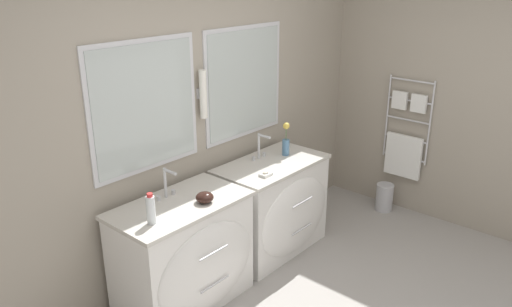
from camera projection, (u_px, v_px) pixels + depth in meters
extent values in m
cube|color=#9E9384|center=(193.00, 119.00, 4.00)|extent=(5.88, 0.06, 2.60)
cube|color=silver|center=(145.00, 107.00, 3.56)|extent=(0.94, 0.02, 0.96)
cube|color=#B2BCBA|center=(146.00, 107.00, 3.55)|extent=(0.87, 0.01, 0.89)
cube|color=silver|center=(244.00, 82.00, 4.31)|extent=(0.94, 0.02, 0.96)
cube|color=#B2BCBA|center=(245.00, 83.00, 4.30)|extent=(0.87, 0.01, 0.89)
cylinder|color=white|center=(203.00, 94.00, 3.91)|extent=(0.06, 0.06, 0.38)
cube|color=silver|center=(200.00, 93.00, 3.93)|extent=(0.05, 0.02, 0.08)
cube|color=#9E9384|center=(422.00, 90.00, 4.94)|extent=(0.06, 3.56, 2.60)
cylinder|color=silver|center=(430.00, 124.00, 4.92)|extent=(0.02, 0.02, 0.87)
cylinder|color=silver|center=(387.00, 116.00, 5.20)|extent=(0.02, 0.02, 0.87)
cylinder|color=silver|center=(412.00, 81.00, 4.92)|extent=(0.02, 0.46, 0.02)
cylinder|color=silver|center=(410.00, 101.00, 4.99)|extent=(0.02, 0.46, 0.02)
cylinder|color=silver|center=(408.00, 120.00, 5.06)|extent=(0.02, 0.46, 0.02)
cylinder|color=silver|center=(406.00, 139.00, 5.13)|extent=(0.02, 0.46, 0.02)
cylinder|color=silver|center=(404.00, 157.00, 5.20)|extent=(0.02, 0.46, 0.02)
cube|color=white|center=(403.00, 156.00, 5.18)|extent=(0.04, 0.39, 0.45)
cube|color=white|center=(419.00, 103.00, 4.92)|extent=(0.04, 0.16, 0.18)
cube|color=white|center=(400.00, 100.00, 5.04)|extent=(0.04, 0.16, 0.18)
cube|color=white|center=(183.00, 256.00, 3.75)|extent=(0.99, 0.54, 0.82)
ellipsoid|color=white|center=(208.00, 269.00, 3.59)|extent=(0.91, 0.12, 0.69)
cube|color=beige|center=(180.00, 205.00, 3.60)|extent=(1.02, 0.57, 0.03)
ellipsoid|color=white|center=(182.00, 209.00, 3.60)|extent=(0.42, 0.37, 0.08)
cylinder|color=silver|center=(214.00, 253.00, 3.49)|extent=(0.27, 0.01, 0.01)
cylinder|color=silver|center=(215.00, 284.00, 3.58)|extent=(0.27, 0.01, 0.01)
cube|color=white|center=(271.00, 208.00, 4.50)|extent=(0.99, 0.54, 0.82)
ellipsoid|color=white|center=(295.00, 217.00, 4.33)|extent=(0.91, 0.12, 0.69)
cube|color=beige|center=(272.00, 164.00, 4.35)|extent=(1.02, 0.57, 0.03)
ellipsoid|color=white|center=(274.00, 167.00, 4.34)|extent=(0.42, 0.37, 0.08)
cylinder|color=silver|center=(302.00, 202.00, 4.23)|extent=(0.27, 0.01, 0.01)
cylinder|color=silver|center=(301.00, 229.00, 4.33)|extent=(0.27, 0.01, 0.01)
cylinder|color=silver|center=(165.00, 183.00, 3.65)|extent=(0.02, 0.02, 0.23)
cylinder|color=silver|center=(170.00, 172.00, 3.57)|extent=(0.02, 0.13, 0.02)
cylinder|color=silver|center=(159.00, 198.00, 3.63)|extent=(0.03, 0.03, 0.04)
cylinder|color=silver|center=(173.00, 192.00, 3.73)|extent=(0.03, 0.03, 0.04)
cylinder|color=silver|center=(259.00, 146.00, 4.40)|extent=(0.02, 0.02, 0.23)
cylinder|color=silver|center=(264.00, 136.00, 4.32)|extent=(0.02, 0.13, 0.02)
cylinder|color=silver|center=(254.00, 159.00, 4.38)|extent=(0.03, 0.03, 0.04)
cylinder|color=silver|center=(264.00, 154.00, 4.48)|extent=(0.03, 0.03, 0.04)
cylinder|color=silver|center=(151.00, 210.00, 3.28)|extent=(0.06, 0.06, 0.20)
cylinder|color=red|center=(150.00, 195.00, 3.24)|extent=(0.04, 0.04, 0.02)
ellipsoid|color=black|center=(205.00, 197.00, 3.59)|extent=(0.13, 0.13, 0.08)
cylinder|color=teal|center=(286.00, 147.00, 4.49)|extent=(0.07, 0.07, 0.15)
cylinder|color=#477238|center=(286.00, 133.00, 4.44)|extent=(0.01, 0.01, 0.13)
sphere|color=#E5BF47|center=(286.00, 126.00, 4.42)|extent=(0.06, 0.06, 0.06)
cube|color=white|center=(266.00, 174.00, 4.06)|extent=(0.10, 0.07, 0.02)
ellipsoid|color=#F2E5CC|center=(266.00, 172.00, 4.05)|extent=(0.06, 0.04, 0.02)
cylinder|color=#B7B7BC|center=(384.00, 197.00, 5.31)|extent=(0.18, 0.18, 0.29)
torus|color=#B7B7BC|center=(385.00, 185.00, 5.26)|extent=(0.18, 0.18, 0.01)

